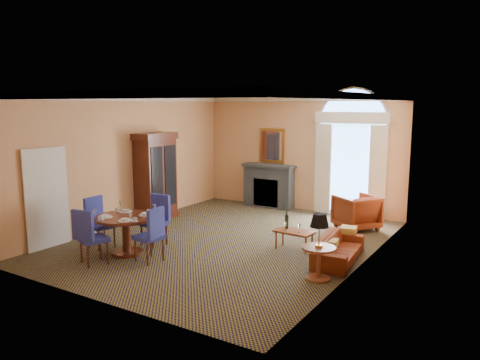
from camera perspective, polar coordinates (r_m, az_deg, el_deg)
The scene contains 12 objects.
ground at distance 10.49m, azimuth -1.46°, elevation -7.40°, with size 7.50×7.50×0.00m, color #121136.
room_envelope at distance 10.64m, azimuth 0.36°, elevation 6.58°, with size 6.04×7.52×3.45m.
armoire at distance 12.41m, azimuth -10.28°, elevation 0.25°, with size 0.65×1.16×2.27m.
dining_table at distance 9.71m, azimuth -13.72°, elevation -5.48°, with size 1.25×1.25×0.99m.
dining_chair_north at distance 10.28m, azimuth -10.07°, elevation -4.36°, with size 0.54×0.54×1.07m.
dining_chair_south at distance 9.24m, azimuth -17.98°, elevation -6.23°, with size 0.62×0.62×1.07m.
dining_chair_east at distance 9.11m, azimuth -10.65°, elevation -6.16°, with size 0.56×0.55×1.07m.
dining_chair_west at distance 10.34m, azimuth -16.98°, elevation -4.55°, with size 0.55×0.55×1.07m.
sofa at distance 9.33m, azimuth 11.92°, elevation -8.14°, with size 1.70×0.67×0.50m, color maroon.
armchair at distance 11.66m, azimuth 14.00°, elevation -3.83°, with size 0.90×0.92×0.84m, color maroon.
coffee_table at distance 9.84m, azimuth 6.49°, elevation -6.20°, with size 0.82×0.49×0.79m.
side_table at distance 8.17m, azimuth 9.62°, elevation -7.14°, with size 0.59×0.59×1.14m.
Camera 1 is at (5.53, -8.39, 3.01)m, focal length 35.00 mm.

